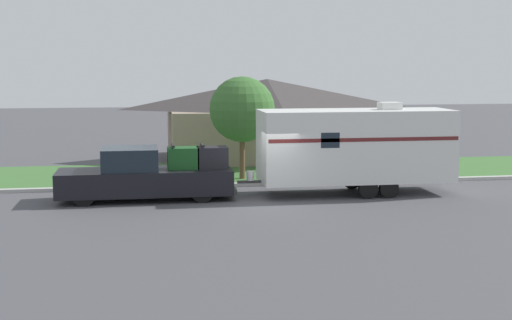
{
  "coord_description": "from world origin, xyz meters",
  "views": [
    {
      "loc": [
        -4.34,
        -24.9,
        4.98
      ],
      "look_at": [
        -0.12,
        1.4,
        1.4
      ],
      "focal_mm": 50.0,
      "sensor_mm": 36.0,
      "label": 1
    }
  ],
  "objects": [
    {
      "name": "tree_in_yard",
      "position": [
        -0.06,
        5.57,
        3.05
      ],
      "size": [
        2.84,
        2.84,
        4.48
      ],
      "color": "brown",
      "rests_on": "ground_plane"
    },
    {
      "name": "curb_strip",
      "position": [
        0.0,
        3.75,
        0.07
      ],
      "size": [
        80.0,
        0.3,
        0.14
      ],
      "color": "#ADADA8",
      "rests_on": "ground_plane"
    },
    {
      "name": "lawn_strip",
      "position": [
        0.0,
        7.4,
        0.01
      ],
      "size": [
        80.0,
        7.0,
        0.03
      ],
      "color": "#3D6B33",
      "rests_on": "ground_plane"
    },
    {
      "name": "pickup_truck",
      "position": [
        -4.19,
        1.4,
        0.9
      ],
      "size": [
        6.49,
        2.06,
        2.05
      ],
      "color": "black",
      "rests_on": "ground_plane"
    },
    {
      "name": "travel_trailer",
      "position": [
        3.77,
        1.4,
        1.88
      ],
      "size": [
        8.31,
        2.42,
        3.53
      ],
      "color": "black",
      "rests_on": "ground_plane"
    },
    {
      "name": "mailbox",
      "position": [
        -1.74,
        4.81,
        1.08
      ],
      "size": [
        0.48,
        0.2,
        1.41
      ],
      "color": "brown",
      "rests_on": "ground_plane"
    },
    {
      "name": "ground_plane",
      "position": [
        0.0,
        0.0,
        0.0
      ],
      "size": [
        120.0,
        120.0,
        0.0
      ],
      "primitive_type": "plane",
      "color": "#47474C"
    },
    {
      "name": "house_across_street",
      "position": [
        2.25,
        12.45,
        2.19
      ],
      "size": [
        11.14,
        7.29,
        4.22
      ],
      "color": "gray",
      "rests_on": "ground_plane"
    }
  ]
}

